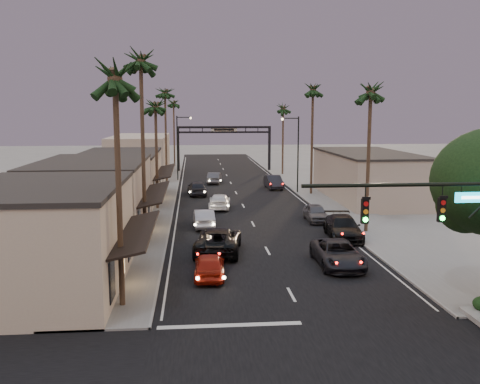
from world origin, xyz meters
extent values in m
plane|color=slate|center=(0.00, 40.00, 0.00)|extent=(200.00, 200.00, 0.00)
cube|color=black|center=(0.00, 45.00, 0.00)|extent=(14.00, 120.00, 0.02)
cube|color=slate|center=(-9.50, 52.00, 0.06)|extent=(5.00, 92.00, 0.12)
cube|color=slate|center=(9.50, 52.00, 0.06)|extent=(5.00, 92.00, 0.12)
cube|color=#BBA78F|center=(-13.00, 12.00, 2.75)|extent=(8.00, 12.00, 5.50)
cube|color=#A29281|center=(-13.00, 26.00, 2.75)|extent=(8.00, 14.00, 5.50)
cube|color=#BBA78F|center=(-13.00, 42.00, 2.50)|extent=(8.00, 16.00, 5.00)
cube|color=#A29281|center=(-13.00, 65.00, 3.00)|extent=(8.00, 20.00, 6.00)
cube|color=#A29281|center=(14.00, 40.00, 2.50)|extent=(8.00, 18.00, 5.00)
cylinder|color=black|center=(3.40, 4.00, 6.60)|extent=(8.40, 0.16, 0.16)
cube|color=black|center=(1.80, 4.00, 5.55)|extent=(0.28, 0.22, 1.00)
cube|color=black|center=(5.00, 4.00, 5.55)|extent=(0.28, 0.22, 1.00)
cube|color=#0C98BE|center=(6.50, 4.00, 6.05)|extent=(1.90, 0.08, 0.42)
sphere|color=black|center=(8.20, 8.10, 5.00)|extent=(2.80, 2.80, 2.80)
cube|color=black|center=(-7.40, 70.00, 3.50)|extent=(0.40, 0.40, 7.00)
cube|color=black|center=(7.40, 70.00, 3.50)|extent=(0.40, 0.40, 7.00)
cube|color=black|center=(0.00, 70.00, 7.10)|extent=(15.20, 0.35, 0.35)
cube|color=black|center=(0.00, 70.00, 6.30)|extent=(15.20, 0.30, 0.30)
cube|color=beige|center=(0.00, 69.98, 6.70)|extent=(4.20, 0.12, 1.00)
cylinder|color=black|center=(7.20, 45.00, 4.50)|extent=(0.16, 0.16, 9.00)
cylinder|color=black|center=(6.20, 45.00, 8.80)|extent=(2.00, 0.12, 0.12)
sphere|color=#FFD899|center=(5.30, 45.00, 8.70)|extent=(0.30, 0.30, 0.30)
cylinder|color=black|center=(-7.20, 58.00, 4.50)|extent=(0.16, 0.16, 9.00)
cylinder|color=black|center=(-6.20, 58.00, 8.80)|extent=(2.00, 0.12, 0.12)
sphere|color=#FFD899|center=(-5.30, 58.00, 8.70)|extent=(0.30, 0.30, 0.30)
cylinder|color=#38281C|center=(-8.60, 9.00, 5.50)|extent=(0.28, 0.28, 11.00)
sphere|color=black|center=(-8.60, 9.00, 11.60)|extent=(3.20, 3.20, 3.20)
cylinder|color=#38281C|center=(-8.60, 22.00, 6.50)|extent=(0.28, 0.28, 13.00)
sphere|color=black|center=(-8.60, 22.00, 13.60)|extent=(3.20, 3.20, 3.20)
cylinder|color=#38281C|center=(-8.60, 36.00, 5.00)|extent=(0.28, 0.28, 10.00)
sphere|color=black|center=(-8.60, 36.00, 10.60)|extent=(3.20, 3.20, 3.20)
cylinder|color=#38281C|center=(-8.60, 55.00, 6.00)|extent=(0.28, 0.28, 12.00)
sphere|color=black|center=(-8.60, 55.00, 12.60)|extent=(3.20, 3.20, 3.20)
cylinder|color=#38281C|center=(8.60, 24.00, 5.50)|extent=(0.28, 0.28, 11.00)
sphere|color=black|center=(8.60, 24.00, 11.60)|extent=(3.20, 3.20, 3.20)
cylinder|color=#38281C|center=(8.60, 44.00, 6.00)|extent=(0.28, 0.28, 12.00)
sphere|color=black|center=(8.60, 44.00, 12.60)|extent=(3.20, 3.20, 3.20)
cylinder|color=#38281C|center=(8.60, 64.00, 5.00)|extent=(0.28, 0.28, 10.00)
sphere|color=black|center=(8.60, 64.00, 10.60)|extent=(3.20, 3.20, 3.20)
cylinder|color=#38281C|center=(-8.30, 78.00, 5.50)|extent=(0.28, 0.28, 11.00)
sphere|color=black|center=(-8.30, 78.00, 11.60)|extent=(3.20, 3.20, 3.20)
imported|color=#99190B|center=(-4.18, 13.34, 0.73)|extent=(1.91, 4.36, 1.46)
imported|color=black|center=(-3.40, 18.84, 0.88)|extent=(3.71, 6.63, 1.75)
imported|color=#A3A3A9|center=(-4.23, 27.16, 0.76)|extent=(1.81, 4.66, 1.51)
imported|color=white|center=(-2.49, 35.69, 0.72)|extent=(2.48, 5.16, 1.45)
imported|color=black|center=(-4.63, 44.49, 0.84)|extent=(2.41, 5.08, 1.68)
imported|color=#444449|center=(-2.24, 54.63, 0.75)|extent=(2.18, 4.75, 1.51)
imported|color=black|center=(3.84, 15.01, 0.79)|extent=(2.70, 5.70, 1.57)
imported|color=black|center=(6.20, 22.17, 0.85)|extent=(2.88, 6.03, 1.69)
imported|color=#47484C|center=(5.63, 28.70, 0.75)|extent=(1.86, 4.41, 1.49)
imported|color=black|center=(4.98, 49.18, 0.83)|extent=(2.02, 5.13, 1.66)
camera|label=1|loc=(-5.05, -16.57, 9.48)|focal=40.00mm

